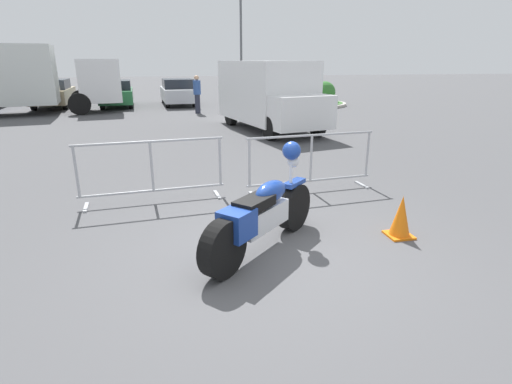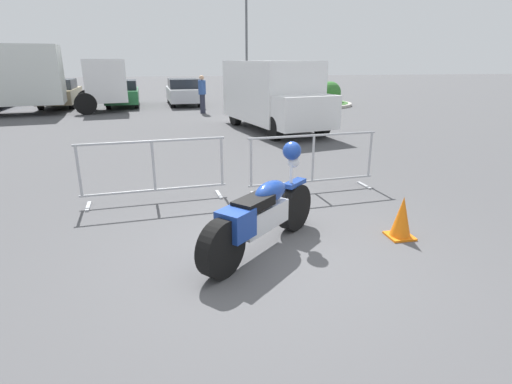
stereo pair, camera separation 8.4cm
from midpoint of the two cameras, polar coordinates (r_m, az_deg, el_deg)
The scene contains 13 objects.
ground_plane at distance 5.05m, azimuth 1.91°, elevation -9.19°, with size 120.00×120.00×0.00m, color #4C4C4F.
motorcycle at distance 5.03m, azimuth 0.48°, elevation -3.08°, with size 1.79×1.72×1.30m.
crowd_barrier_near at distance 6.98m, azimuth -14.97°, elevation 2.99°, with size 2.45×0.64×1.07m.
crowd_barrier_far at distance 7.39m, azimuth 7.53°, elevation 4.29°, with size 2.45×0.64×1.07m.
box_truck at distance 20.88m, azimuth -31.27°, elevation 13.86°, with size 7.95×3.39×2.98m.
delivery_van at distance 14.17m, azimuth 1.61°, elevation 13.90°, with size 3.00×5.31×2.31m.
parked_car_tan at distance 23.72m, azimuth -27.12°, elevation 12.46°, with size 1.97×4.24×1.40m.
parked_car_green at distance 22.78m, azimuth -19.41°, elevation 13.16°, with size 1.89×4.07×1.35m.
parked_car_silver at distance 22.71m, azimuth -11.19°, elevation 13.87°, with size 1.94×4.19×1.39m.
pedestrian at distance 18.86m, azimuth -8.54°, elevation 13.83°, with size 0.39×0.39×1.69m.
planter_island at distance 22.60m, azimuth 7.62°, elevation 13.02°, with size 4.48×4.48×1.24m.
traffic_cone at distance 5.81m, azimuth 19.62°, elevation -3.36°, with size 0.34×0.34×0.59m.
street_lamp at distance 22.25m, azimuth -2.28°, elevation 21.86°, with size 0.36×0.70×5.68m.
Camera 1 is at (-1.15, -4.33, 2.33)m, focal length 28.00 mm.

